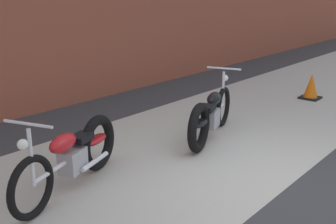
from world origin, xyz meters
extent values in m
plane|color=#38383A|center=(0.00, 0.00, 0.00)|extent=(80.00, 80.00, 0.00)
cube|color=#B2ADA3|center=(0.00, 1.75, 0.00)|extent=(36.00, 3.50, 0.01)
torus|color=black|center=(-2.22, 1.71, 0.34)|extent=(0.67, 0.29, 0.68)
torus|color=black|center=(-0.99, 2.13, 0.36)|extent=(0.73, 0.36, 0.73)
cylinder|color=silver|center=(-1.61, 1.92, 0.38)|extent=(1.19, 0.45, 0.06)
cube|color=#99999E|center=(-1.53, 1.95, 0.34)|extent=(0.37, 0.31, 0.28)
ellipsoid|color=red|center=(-1.68, 1.90, 0.62)|extent=(0.48, 0.32, 0.20)
ellipsoid|color=red|center=(-1.04, 2.12, 0.42)|extent=(0.47, 0.31, 0.10)
cube|color=black|center=(-1.34, 2.01, 0.56)|extent=(0.33, 0.28, 0.08)
cylinder|color=silver|center=(-2.19, 1.73, 0.65)|extent=(0.06, 0.06, 0.62)
cylinder|color=silver|center=(-2.19, 1.73, 1.01)|extent=(0.22, 0.56, 0.03)
sphere|color=white|center=(-2.28, 1.69, 0.83)|extent=(0.11, 0.11, 0.11)
cylinder|color=silver|center=(-1.26, 1.88, 0.26)|extent=(0.54, 0.23, 0.06)
torus|color=black|center=(1.58, 1.88, 0.34)|extent=(0.67, 0.28, 0.68)
torus|color=black|center=(0.34, 1.49, 0.36)|extent=(0.73, 0.35, 0.73)
cylinder|color=silver|center=(0.96, 1.69, 0.38)|extent=(1.19, 0.43, 0.06)
cube|color=#99999E|center=(0.88, 1.66, 0.34)|extent=(0.37, 0.31, 0.28)
ellipsoid|color=black|center=(1.03, 1.71, 0.62)|extent=(0.48, 0.31, 0.20)
ellipsoid|color=black|center=(0.38, 1.50, 0.42)|extent=(0.47, 0.31, 0.10)
cube|color=black|center=(0.69, 1.60, 0.56)|extent=(0.33, 0.28, 0.08)
cylinder|color=silver|center=(1.54, 1.87, 0.65)|extent=(0.06, 0.06, 0.62)
cylinder|color=silver|center=(1.54, 1.87, 1.01)|extent=(0.21, 0.56, 0.03)
sphere|color=white|center=(1.63, 1.90, 0.83)|extent=(0.11, 0.11, 0.11)
cylinder|color=silver|center=(0.61, 1.73, 0.26)|extent=(0.54, 0.22, 0.06)
cone|color=orange|center=(4.34, 1.44, 0.28)|extent=(0.32, 0.32, 0.55)
cube|color=black|center=(4.34, 1.44, 0.02)|extent=(0.40, 0.40, 0.04)
camera|label=1|loc=(-4.20, -1.80, 2.28)|focal=44.02mm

